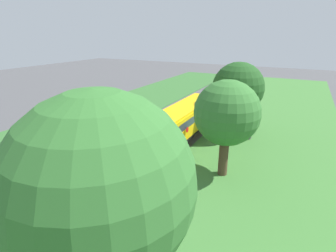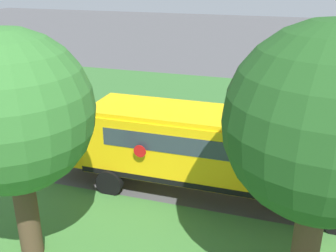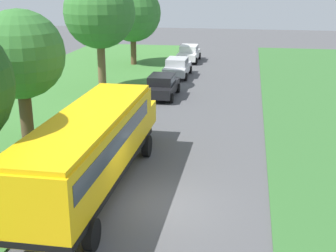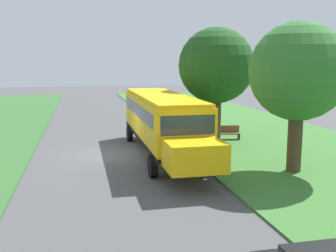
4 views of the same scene
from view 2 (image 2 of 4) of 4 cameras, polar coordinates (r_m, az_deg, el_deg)
ground_plane at (r=17.23m, az=11.69°, el=-5.59°), size 120.00×120.00×0.00m
grass_far_side at (r=25.56m, az=14.10°, el=3.42°), size 10.00×80.00×0.07m
school_bus at (r=14.05m, az=8.00°, el=-3.11°), size 2.84×12.42×3.16m
oak_tree_beside_bus at (r=9.37m, az=22.50°, el=0.55°), size 4.56×4.56×6.92m
oak_tree_roadside_mid at (r=10.61m, az=-21.60°, el=2.29°), size 4.23×4.23×6.57m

